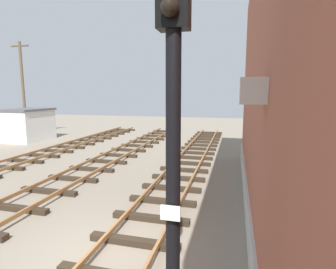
# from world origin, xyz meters

# --- Properties ---
(ground_plane) EXTENTS (80.00, 80.00, 0.00)m
(ground_plane) POSITION_xyz_m (0.00, 0.00, 0.00)
(ground_plane) COLOR slate
(track_near_building) EXTENTS (2.50, 44.34, 0.32)m
(track_near_building) POSITION_xyz_m (0.79, 0.00, 0.13)
(track_near_building) COLOR #2D2319
(track_near_building) RESTS_ON ground
(signal_mast) EXTENTS (0.36, 0.40, 5.77)m
(signal_mast) POSITION_xyz_m (2.56, -2.38, 3.60)
(signal_mast) COLOR black
(signal_mast) RESTS_ON ground
(control_hut) EXTENTS (3.00, 3.80, 2.76)m
(control_hut) POSITION_xyz_m (-13.97, 13.48, 1.39)
(control_hut) COLOR silver
(control_hut) RESTS_ON ground
(utility_pole_far) EXTENTS (1.80, 0.24, 8.63)m
(utility_pole_far) POSITION_xyz_m (-15.64, 15.05, 4.51)
(utility_pole_far) COLOR brown
(utility_pole_far) RESTS_ON ground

